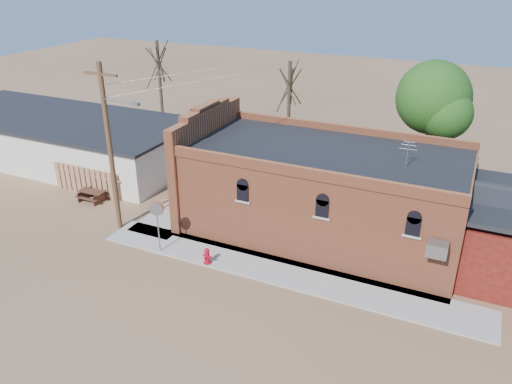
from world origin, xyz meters
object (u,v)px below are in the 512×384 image
at_px(stop_sign, 157,214).
at_px(fire_hydrant, 207,256).
at_px(utility_pole, 110,146).
at_px(picnic_table, 92,194).
at_px(trash_barrel, 183,188).
at_px(brick_bar, 317,191).

bearing_deg(stop_sign, fire_hydrant, 2.81).
height_order(utility_pole, fire_hydrant, utility_pole).
bearing_deg(fire_hydrant, utility_pole, -177.05).
bearing_deg(utility_pole, picnic_table, 151.82).
distance_m(utility_pole, trash_barrel, 6.65).
relative_size(brick_bar, picnic_table, 10.22).
xyz_separation_m(fire_hydrant, stop_sign, (-2.73, 0.00, 1.68)).
bearing_deg(picnic_table, fire_hydrant, -18.36).
relative_size(brick_bar, utility_pole, 1.82).
bearing_deg(picnic_table, utility_pole, -28.61).
bearing_deg(fire_hydrant, stop_sign, -166.09).
bearing_deg(picnic_table, stop_sign, -24.47).
bearing_deg(brick_bar, fire_hydrant, -123.36).
distance_m(utility_pole, picnic_table, 6.06).
bearing_deg(fire_hydrant, trash_barrel, 144.58).
distance_m(utility_pole, fire_hydrant, 7.60).
xyz_separation_m(trash_barrel, picnic_table, (-4.58, -3.01, -0.05)).
height_order(utility_pole, picnic_table, utility_pole).
bearing_deg(brick_bar, stop_sign, -139.11).
xyz_separation_m(stop_sign, picnic_table, (-7.18, 3.20, -1.73)).
xyz_separation_m(brick_bar, utility_pole, (-9.79, -4.29, 2.43)).
bearing_deg(stop_sign, brick_bar, 43.78).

